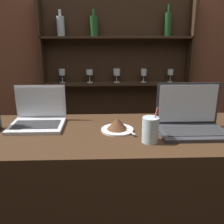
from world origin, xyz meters
TOP-DOWN VIEW (x-y plane):
  - bar_counter at (0.00, 0.30)m, footprint 1.67×0.60m
  - back_wall at (0.00, 1.72)m, footprint 7.00×0.06m
  - back_shelf at (-0.03, 1.65)m, footprint 1.50×0.18m
  - laptop_near at (-0.54, 0.42)m, footprint 0.29×0.25m
  - laptop_far at (0.29, 0.30)m, footprint 0.34×0.23m
  - cake_plate at (-0.10, 0.31)m, footprint 0.18×0.18m
  - water_glass at (0.05, 0.17)m, footprint 0.08×0.08m

SIDE VIEW (x-z plane):
  - bar_counter at x=0.00m, z-range 0.00..1.00m
  - back_shelf at x=-0.03m, z-range 0.05..1.87m
  - cake_plate at x=-0.10m, z-range 0.99..1.07m
  - laptop_near at x=-0.54m, z-range 0.94..1.15m
  - laptop_far at x=0.29m, z-range 0.93..1.18m
  - water_glass at x=0.05m, z-range 0.97..1.15m
  - back_wall at x=0.00m, z-range 0.00..2.70m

